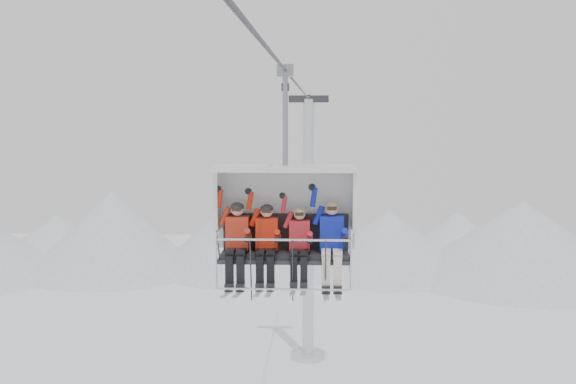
{
  "coord_description": "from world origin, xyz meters",
  "views": [
    {
      "loc": [
        0.67,
        -14.17,
        12.5
      ],
      "look_at": [
        0.0,
        0.0,
        10.98
      ],
      "focal_mm": 45.0,
      "sensor_mm": 36.0,
      "label": 1
    }
  ],
  "objects_px": {
    "skier_far_right": "(332,240)",
    "skier_center_right": "(299,243)",
    "lift_tower_right": "(308,248)",
    "chairlift_carrier": "(286,211)",
    "skier_center_left": "(267,242)",
    "skier_far_left": "(237,240)"
  },
  "relations": [
    {
      "from": "skier_center_left",
      "to": "skier_far_right",
      "type": "xyz_separation_m",
      "value": [
        1.19,
        0.01,
        0.03
      ]
    },
    {
      "from": "skier_far_left",
      "to": "skier_center_right",
      "type": "bearing_deg",
      "value": -0.6
    },
    {
      "from": "chairlift_carrier",
      "to": "skier_far_right",
      "type": "distance_m",
      "value": 1.03
    },
    {
      "from": "skier_far_left",
      "to": "skier_center_right",
      "type": "relative_size",
      "value": 1.0
    },
    {
      "from": "skier_center_right",
      "to": "skier_far_right",
      "type": "bearing_deg",
      "value": 1.55
    },
    {
      "from": "skier_center_right",
      "to": "skier_center_left",
      "type": "bearing_deg",
      "value": 179.22
    },
    {
      "from": "skier_center_left",
      "to": "skier_far_right",
      "type": "bearing_deg",
      "value": 0.37
    },
    {
      "from": "lift_tower_right",
      "to": "skier_center_right",
      "type": "xyz_separation_m",
      "value": [
        0.27,
        -23.25,
        4.4
      ]
    },
    {
      "from": "lift_tower_right",
      "to": "chairlift_carrier",
      "type": "distance_m",
      "value": 23.46
    },
    {
      "from": "lift_tower_right",
      "to": "skier_center_right",
      "type": "bearing_deg",
      "value": -89.34
    },
    {
      "from": "lift_tower_right",
      "to": "skier_far_right",
      "type": "height_order",
      "value": "lift_tower_right"
    },
    {
      "from": "skier_center_right",
      "to": "skier_far_right",
      "type": "xyz_separation_m",
      "value": [
        0.59,
        0.02,
        0.06
      ]
    },
    {
      "from": "skier_center_left",
      "to": "skier_center_right",
      "type": "distance_m",
      "value": 0.6
    },
    {
      "from": "skier_center_right",
      "to": "chairlift_carrier",
      "type": "bearing_deg",
      "value": 129.61
    },
    {
      "from": "skier_center_right",
      "to": "skier_far_left",
      "type": "bearing_deg",
      "value": 179.4
    },
    {
      "from": "skier_far_left",
      "to": "skier_center_right",
      "type": "height_order",
      "value": "skier_far_left"
    },
    {
      "from": "chairlift_carrier",
      "to": "skier_center_right",
      "type": "xyz_separation_m",
      "value": [
        0.27,
        -0.32,
        -0.54
      ]
    },
    {
      "from": "skier_far_right",
      "to": "skier_center_right",
      "type": "bearing_deg",
      "value": -178.45
    },
    {
      "from": "skier_center_right",
      "to": "lift_tower_right",
      "type": "bearing_deg",
      "value": 90.66
    },
    {
      "from": "chairlift_carrier",
      "to": "skier_far_right",
      "type": "relative_size",
      "value": 2.33
    },
    {
      "from": "lift_tower_right",
      "to": "skier_far_left",
      "type": "xyz_separation_m",
      "value": [
        -0.88,
        -23.24,
        4.44
      ]
    },
    {
      "from": "lift_tower_right",
      "to": "skier_center_right",
      "type": "height_order",
      "value": "lift_tower_right"
    }
  ]
}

